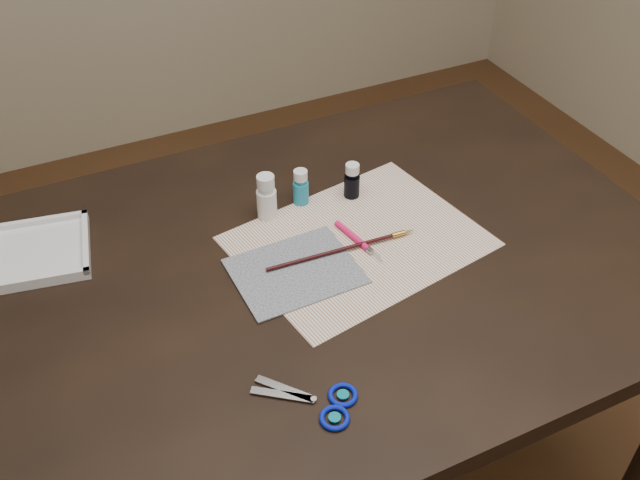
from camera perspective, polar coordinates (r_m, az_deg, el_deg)
name	(u,v)px	position (r m, az deg, el deg)	size (l,w,h in m)	color
table	(320,391)	(1.55, 0.00, -12.02)	(1.30, 0.90, 0.75)	black
paper	(358,241)	(1.32, 3.08, -0.09)	(0.43, 0.33, 0.00)	white
canvas	(295,271)	(1.25, -2.00, -2.50)	(0.21, 0.17, 0.00)	black
paint_bottle_white	(266,197)	(1.35, -4.30, 3.47)	(0.04, 0.04, 0.09)	white
paint_bottle_cyan	(301,187)	(1.39, -1.55, 4.26)	(0.03, 0.03, 0.08)	teal
paint_bottle_navy	(352,181)	(1.41, 2.57, 4.77)	(0.03, 0.03, 0.08)	black
paintbrush	(343,249)	(1.29, 1.87, -0.72)	(0.30, 0.01, 0.01)	black
craft_knife	(359,242)	(1.31, 3.18, -0.14)	(0.14, 0.01, 0.01)	#FF1463
scissors	(302,400)	(1.07, -1.42, -12.70)	(0.17, 0.09, 0.01)	silver
palette_tray	(39,251)	(1.38, -21.57, -0.84)	(0.18, 0.18, 0.02)	white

